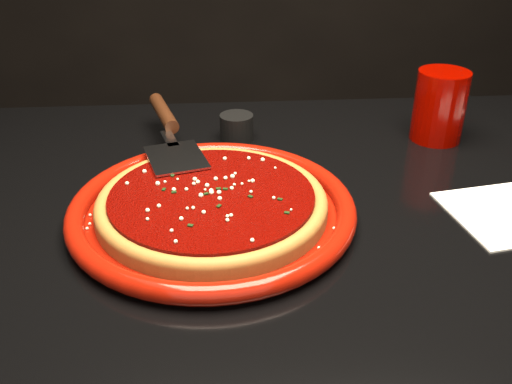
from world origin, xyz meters
TOP-DOWN VIEW (x-y plane):
  - plate at (-0.12, -0.03)m, footprint 0.48×0.48m
  - pizza_crust at (-0.12, -0.03)m, footprint 0.39×0.39m
  - pizza_crust_rim at (-0.12, -0.03)m, footprint 0.39×0.39m
  - pizza_sauce at (-0.12, -0.03)m, footprint 0.34×0.34m
  - parmesan_dusting at (-0.12, -0.03)m, footprint 0.26×0.26m
  - basil_flecks at (-0.12, -0.03)m, footprint 0.24×0.24m
  - pizza_server at (-0.19, 0.16)m, footprint 0.18×0.35m
  - cup at (0.26, 0.20)m, footprint 0.10×0.10m
  - napkin_a at (0.27, -0.05)m, footprint 0.17×0.17m
  - ramekin at (-0.08, 0.22)m, footprint 0.07×0.07m

SIDE VIEW (x-z plane):
  - napkin_a at x=0.27m, z-range 0.75..0.75m
  - plate at x=-0.12m, z-range 0.75..0.78m
  - pizza_crust at x=-0.12m, z-range 0.76..0.78m
  - ramekin at x=-0.08m, z-range 0.75..0.79m
  - pizza_crust_rim at x=-0.12m, z-range 0.77..0.79m
  - pizza_sauce at x=-0.12m, z-range 0.78..0.79m
  - basil_flecks at x=-0.12m, z-range 0.79..0.79m
  - parmesan_dusting at x=-0.12m, z-range 0.79..0.79m
  - pizza_server at x=-0.19m, z-range 0.78..0.81m
  - cup at x=0.26m, z-range 0.75..0.87m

